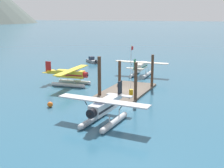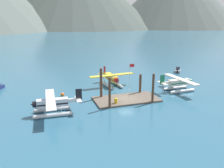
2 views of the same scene
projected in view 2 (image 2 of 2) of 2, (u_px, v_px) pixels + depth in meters
The scene contains 13 objects.
ground_plane at pixel (126, 100), 42.51m from camera, with size 1200.00×1200.00×0.00m, color #285670.
dock_platform at pixel (126, 99), 42.47m from camera, with size 12.02×6.15×0.30m, color brown.
piling_near_left at pixel (110, 93), 37.81m from camera, with size 0.42×0.42×5.38m, color #4C3323.
piling_near_right at pixel (153, 89), 40.31m from camera, with size 0.43×0.43×5.41m, color #4C3323.
piling_far_left at pixel (101, 84), 42.76m from camera, with size 0.49×0.49×5.83m, color #4C3323.
piling_far_right at pixel (140, 84), 45.80m from camera, with size 0.49×0.49×4.04m, color #4C3323.
flagpole at pixel (130, 77), 40.89m from camera, with size 0.95×0.10×6.80m.
fuel_drum at pixel (116, 101), 39.87m from camera, with size 0.62×0.62×0.88m.
mooring_buoy at pixel (62, 94), 44.65m from camera, with size 0.71×0.71×0.71m, color orange.
seaplane_cream_stbd_fwd at pixel (179, 84), 47.57m from camera, with size 7.98×10.45×3.84m.
seaplane_yellow_bow_centre at pixel (111, 79), 51.41m from camera, with size 10.49×7.96×3.84m.
seaplane_silver_port_aft at pixel (53, 105), 35.57m from camera, with size 7.98×10.44×3.84m.
boat_grey_open_east at pixel (178, 70), 66.21m from camera, with size 3.75×4.24×1.50m.
Camera 2 is at (-15.14, -37.31, 14.21)m, focal length 36.26 mm.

